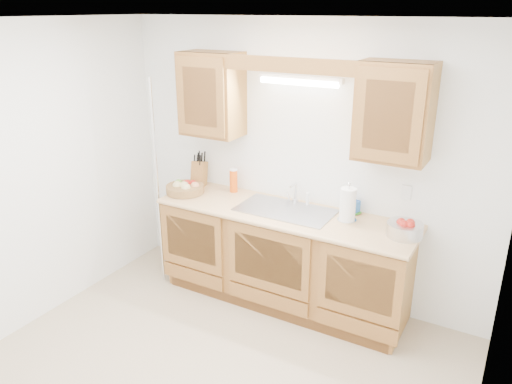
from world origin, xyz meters
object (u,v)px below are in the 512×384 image
Objects in this scene: knife_block at (199,173)px; fruit_basket at (185,188)px; paper_towel at (348,205)px; apple_bowl at (405,229)px.

fruit_basket is at bearing -105.08° from knife_block.
paper_towel is at bearing 4.77° from fruit_basket.
fruit_basket is at bearing -175.23° from paper_towel.
fruit_basket is 0.25m from knife_block.
knife_block is (0.00, 0.23, 0.08)m from fruit_basket.
apple_bowl is (0.49, -0.07, -0.08)m from paper_towel.
knife_block is 2.07m from apple_bowl.
paper_towel is (1.57, 0.13, 0.09)m from fruit_basket.
knife_block reaches higher than fruit_basket.
apple_bowl is at bearing -7.93° from paper_towel.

